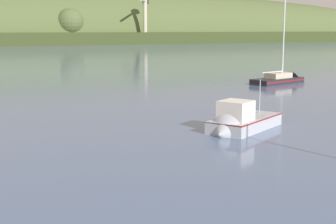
{
  "coord_description": "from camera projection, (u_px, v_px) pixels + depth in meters",
  "views": [
    {
      "loc": [
        -8.92,
        8.64,
        6.68
      ],
      "look_at": [
        1.23,
        36.8,
        1.66
      ],
      "focal_mm": 53.24,
      "sensor_mm": 36.0,
      "label": 1
    }
  ],
  "objects": [
    {
      "name": "dockside_crane",
      "position": [
        145.0,
        22.0,
        214.19
      ],
      "size": [
        7.65,
        12.79,
        19.76
      ],
      "rotation": [
        0.0,
        0.0,
        4.25
      ],
      "color": "#4C4C51",
      "rests_on": "ground"
    },
    {
      "name": "far_shoreline_hill",
      "position": [
        80.0,
        42.0,
        234.44
      ],
      "size": [
        566.79,
        106.9,
        49.79
      ],
      "rotation": [
        0.0,
        0.0,
        0.08
      ],
      "color": "#35401E",
      "rests_on": "ground"
    },
    {
      "name": "sailboat_far_left",
      "position": [
        282.0,
        81.0,
        61.92
      ],
      "size": [
        8.8,
        5.4,
        14.2
      ],
      "rotation": [
        0.0,
        0.0,
        0.36
      ],
      "color": "#232328",
      "rests_on": "ground"
    },
    {
      "name": "fishing_boat_moored",
      "position": [
        240.0,
        125.0,
        32.88
      ],
      "size": [
        6.81,
        5.75,
        4.16
      ],
      "rotation": [
        0.0,
        0.0,
        3.74
      ],
      "color": "#ADB2BC",
      "rests_on": "ground"
    }
  ]
}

